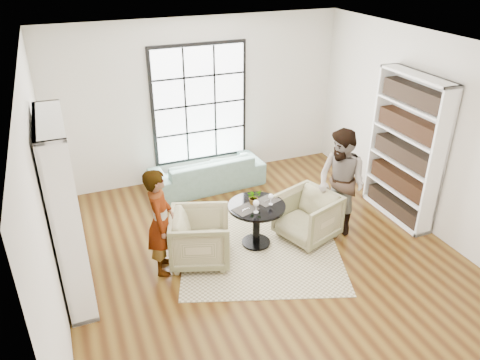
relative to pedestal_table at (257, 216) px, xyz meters
name	(u,v)px	position (x,y,z in m)	size (l,w,h in m)	color
ground	(265,258)	(-0.03, -0.39, -0.50)	(6.00, 6.00, 0.00)	brown
room_shell	(251,166)	(-0.03, 0.16, 0.76)	(6.00, 6.01, 6.00)	silver
rug	(261,248)	(0.02, -0.13, -0.49)	(2.31, 2.31, 0.01)	#C1B791
pedestal_table	(257,216)	(0.00, 0.00, 0.00)	(0.85, 0.85, 0.68)	black
sofa	(207,172)	(-0.10, 2.06, -0.19)	(2.08, 0.81, 0.61)	gray
armchair_left	(201,238)	(-0.90, -0.07, -0.11)	(0.82, 0.85, 0.77)	tan
armchair_right	(307,216)	(0.81, -0.11, -0.12)	(0.80, 0.82, 0.75)	tan
person_left	(160,222)	(-1.45, -0.07, 0.28)	(0.57, 0.37, 1.55)	gray
person_right	(341,183)	(1.36, -0.11, 0.35)	(0.82, 0.64, 1.69)	gray
placemat_left	(246,209)	(-0.20, -0.06, 0.19)	(0.34, 0.26, 0.01)	black
placemat_right	(268,200)	(0.21, 0.07, 0.19)	(0.34, 0.26, 0.01)	black
cutlery_left	(246,209)	(-0.20, -0.06, 0.20)	(0.14, 0.22, 0.01)	silver
cutlery_right	(268,200)	(0.21, 0.07, 0.20)	(0.14, 0.22, 0.01)	silver
wine_glass_left	(256,204)	(-0.09, -0.18, 0.33)	(0.09, 0.09, 0.20)	silver
wine_glass_right	(271,197)	(0.20, -0.05, 0.31)	(0.08, 0.08, 0.18)	silver
flower_centerpiece	(254,197)	(-0.02, 0.06, 0.30)	(0.21, 0.18, 0.23)	gray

